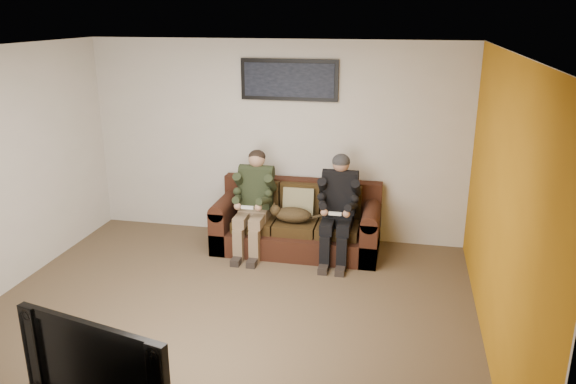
% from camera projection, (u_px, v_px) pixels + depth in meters
% --- Properties ---
extents(floor, '(5.00, 5.00, 0.00)m').
position_uv_depth(floor, '(226.00, 314.00, 5.68)').
color(floor, brown).
rests_on(floor, ground).
extents(ceiling, '(5.00, 5.00, 0.00)m').
position_uv_depth(ceiling, '(216.00, 50.00, 4.88)').
color(ceiling, silver).
rests_on(ceiling, ground).
extents(wall_back, '(5.00, 0.00, 5.00)m').
position_uv_depth(wall_back, '(276.00, 141.00, 7.37)').
color(wall_back, beige).
rests_on(wall_back, ground).
extents(wall_front, '(5.00, 0.00, 5.00)m').
position_uv_depth(wall_front, '(96.00, 312.00, 3.18)').
color(wall_front, beige).
rests_on(wall_front, ground).
extents(wall_right, '(0.00, 4.50, 4.50)m').
position_uv_depth(wall_right, '(501.00, 211.00, 4.79)').
color(wall_right, beige).
rests_on(wall_right, ground).
extents(accent_wall_right, '(0.00, 4.50, 4.50)m').
position_uv_depth(accent_wall_right, '(500.00, 211.00, 4.79)').
color(accent_wall_right, '#BC7A12').
rests_on(accent_wall_right, ground).
extents(sofa, '(2.07, 0.89, 0.85)m').
position_uv_depth(sofa, '(298.00, 224.00, 7.20)').
color(sofa, '#371A10').
rests_on(sofa, ground).
extents(throw_pillow, '(0.39, 0.19, 0.39)m').
position_uv_depth(throw_pillow, '(299.00, 202.00, 7.15)').
color(throw_pillow, '#8F875D').
rests_on(throw_pillow, sofa).
extents(throw_blanket, '(0.42, 0.21, 0.08)m').
position_uv_depth(throw_blanket, '(256.00, 176.00, 7.40)').
color(throw_blanket, tan).
rests_on(throw_blanket, sofa).
extents(person_left, '(0.51, 0.87, 1.27)m').
position_uv_depth(person_left, '(254.00, 197.00, 7.02)').
color(person_left, '#826B51').
rests_on(person_left, sofa).
extents(person_right, '(0.51, 0.86, 1.28)m').
position_uv_depth(person_right, '(338.00, 202.00, 6.81)').
color(person_right, black).
rests_on(person_right, sofa).
extents(cat, '(0.66, 0.26, 0.24)m').
position_uv_depth(cat, '(292.00, 214.00, 6.98)').
color(cat, '#4C391E').
rests_on(cat, sofa).
extents(framed_poster, '(1.25, 0.05, 0.52)m').
position_uv_depth(framed_poster, '(289.00, 80.00, 7.06)').
color(framed_poster, black).
rests_on(framed_poster, wall_back).
extents(television, '(1.17, 0.42, 0.67)m').
position_uv_depth(television, '(106.00, 360.00, 3.66)').
color(television, black).
rests_on(television, tv_stand).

